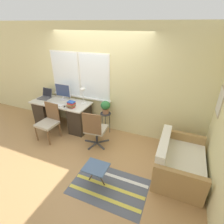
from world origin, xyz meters
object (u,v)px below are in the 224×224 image
at_px(desk_lamp, 83,91).
at_px(desk_chair_wooden, 49,121).
at_px(potted_plant, 105,106).
at_px(keyboard, 56,104).
at_px(mouse, 65,106).
at_px(book_stack, 71,104).
at_px(plant_stand, 106,115).
at_px(couch_loveseat, 178,163).
at_px(laptop, 45,96).
at_px(office_chair_swivel, 95,129).
at_px(folding_stool, 96,168).
at_px(monitor, 63,92).

bearing_deg(desk_lamp, desk_chair_wooden, -128.42).
bearing_deg(potted_plant, keyboard, -162.05).
relative_size(mouse, book_stack, 0.30).
distance_m(desk_lamp, plant_stand, 0.85).
distance_m(couch_loveseat, plant_stand, 2.07).
xyz_separation_m(laptop, potted_plant, (1.81, 0.13, -0.05)).
bearing_deg(book_stack, desk_lamp, 63.83).
bearing_deg(book_stack, office_chair_swivel, -18.92).
xyz_separation_m(keyboard, potted_plant, (1.23, 0.40, -0.00)).
xyz_separation_m(laptop, couch_loveseat, (3.70, -0.67, -0.55)).
relative_size(office_chair_swivel, couch_loveseat, 0.74).
bearing_deg(folding_stool, monitor, 138.55).
height_order(couch_loveseat, folding_stool, couch_loveseat).
xyz_separation_m(book_stack, couch_loveseat, (2.66, -0.43, -0.58)).
xyz_separation_m(monitor, plant_stand, (1.25, 0.03, -0.48)).
relative_size(keyboard, desk_lamp, 0.91).
xyz_separation_m(keyboard, office_chair_swivel, (1.25, -0.24, -0.29)).
relative_size(keyboard, folding_stool, 0.96).
xyz_separation_m(laptop, monitor, (0.55, 0.10, 0.17)).
height_order(potted_plant, folding_stool, potted_plant).
distance_m(keyboard, plant_stand, 1.32).
bearing_deg(office_chair_swivel, keyboard, -16.82).
height_order(desk_lamp, couch_loveseat, desk_lamp).
bearing_deg(couch_loveseat, folding_stool, 121.63).
bearing_deg(mouse, folding_stool, -38.89).
bearing_deg(plant_stand, desk_chair_wooden, -146.79).
bearing_deg(couch_loveseat, book_stack, 80.76).
bearing_deg(laptop, desk_lamp, 4.09).
bearing_deg(couch_loveseat, desk_lamp, 73.14).
height_order(desk_chair_wooden, plant_stand, desk_chair_wooden).
relative_size(plant_stand, potted_plant, 1.66).
height_order(office_chair_swivel, plant_stand, office_chair_swivel).
height_order(keyboard, mouse, mouse).
xyz_separation_m(desk_lamp, folding_stool, (1.17, -1.58, -0.73)).
bearing_deg(keyboard, folding_stool, -34.54).
xyz_separation_m(mouse, book_stack, (0.17, 0.05, 0.07)).
distance_m(monitor, keyboard, 0.43).
distance_m(mouse, desk_lamp, 0.59).
height_order(laptop, desk_lamp, desk_lamp).
height_order(desk_lamp, book_stack, desk_lamp).
distance_m(monitor, potted_plant, 1.27).
distance_m(couch_loveseat, folding_stool, 1.57).
distance_m(laptop, keyboard, 0.64).
bearing_deg(office_chair_swivel, couch_loveseat, 169.28).
bearing_deg(folding_stool, desk_lamp, 126.41).
height_order(monitor, folding_stool, monitor).
xyz_separation_m(book_stack, office_chair_swivel, (0.79, -0.27, -0.36)).
distance_m(potted_plant, folding_stool, 1.76).
relative_size(desk_lamp, folding_stool, 1.05).
distance_m(desk_lamp, book_stack, 0.44).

